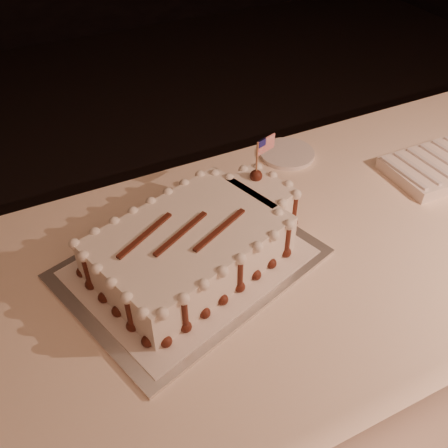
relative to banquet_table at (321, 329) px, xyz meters
name	(u,v)px	position (x,y,z in m)	size (l,w,h in m)	color
banquet_table	(321,329)	(0.00, 0.00, 0.00)	(2.40, 0.80, 0.75)	#FFE2C5
cake_board	(190,264)	(-0.36, 0.05, 0.38)	(0.50, 0.38, 0.01)	silver
doily	(190,262)	(-0.36, 0.05, 0.38)	(0.45, 0.34, 0.00)	white
sheet_cake	(199,240)	(-0.33, 0.06, 0.43)	(0.50, 0.36, 0.19)	white
napkin_stack	(435,168)	(0.35, 0.07, 0.39)	(0.24, 0.18, 0.04)	white
side_plate	(287,154)	(0.05, 0.32, 0.38)	(0.15, 0.15, 0.01)	white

